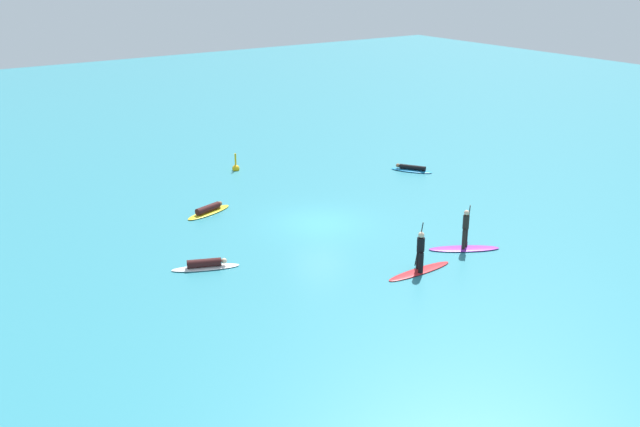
# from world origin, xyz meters

# --- Properties ---
(ground_plane) EXTENTS (120.00, 120.00, 0.00)m
(ground_plane) POSITION_xyz_m (0.00, 0.00, 0.00)
(ground_plane) COLOR teal
(ground_plane) RESTS_ON ground
(surfer_on_blue_board) EXTENTS (1.97, 2.49, 0.38)m
(surfer_on_blue_board) POSITION_xyz_m (9.51, 4.16, 0.13)
(surfer_on_blue_board) COLOR #1E8CD1
(surfer_on_blue_board) RESTS_ON ground_plane
(surfer_on_red_board) EXTENTS (3.29, 0.79, 2.15)m
(surfer_on_red_board) POSITION_xyz_m (0.16, -6.99, 0.49)
(surfer_on_red_board) COLOR red
(surfer_on_red_board) RESTS_ON ground_plane
(surfer_on_yellow_board) EXTENTS (2.86, 1.57, 0.44)m
(surfer_on_yellow_board) POSITION_xyz_m (-3.79, 4.37, 0.16)
(surfer_on_yellow_board) COLOR yellow
(surfer_on_yellow_board) RESTS_ON ground_plane
(surfer_on_white_board) EXTENTS (2.84, 1.66, 0.43)m
(surfer_on_white_board) POSITION_xyz_m (-6.94, -1.69, 0.16)
(surfer_on_white_board) COLOR white
(surfer_on_white_board) RESTS_ON ground_plane
(surfer_on_purple_board) EXTENTS (3.08, 2.25, 2.06)m
(surfer_on_purple_board) POSITION_xyz_m (3.39, -6.32, 0.39)
(surfer_on_purple_board) COLOR purple
(surfer_on_purple_board) RESTS_ON ground_plane
(marker_buoy) EXTENTS (0.44, 0.44, 1.15)m
(marker_buoy) POSITION_xyz_m (0.94, 10.30, 0.16)
(marker_buoy) COLOR yellow
(marker_buoy) RESTS_ON ground_plane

